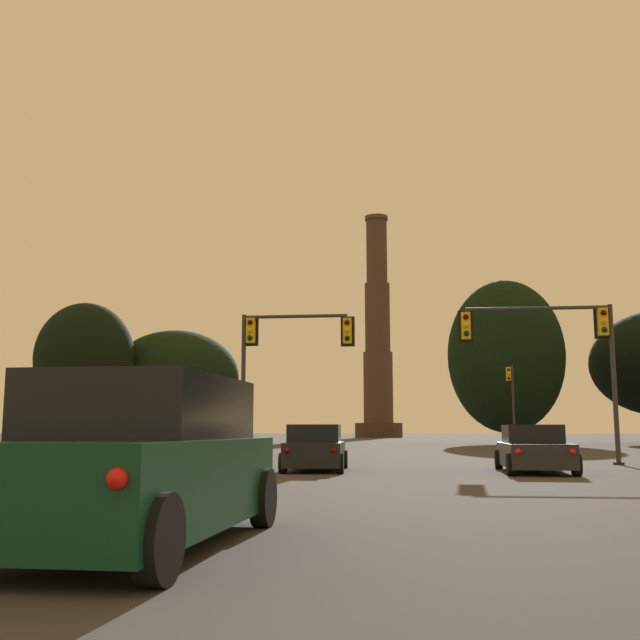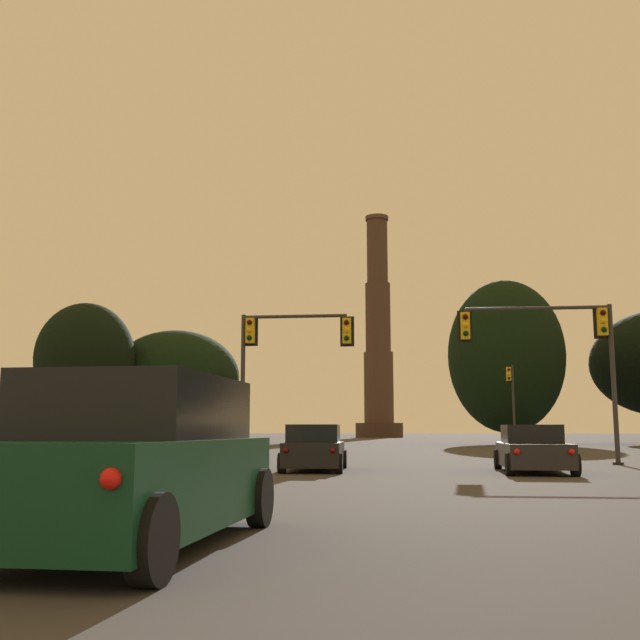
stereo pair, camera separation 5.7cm
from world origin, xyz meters
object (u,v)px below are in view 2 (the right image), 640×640
(traffic_light_far_right, at_px, (511,393))
(traffic_light_overhead_right, at_px, (559,341))
(traffic_light_overhead_left, at_px, (279,349))
(sedan_right_lane_front, at_px, (532,450))
(hatchback_left_lane_front, at_px, (314,449))
(suv_left_lane_third, at_px, (138,464))
(smokestack, at_px, (378,349))

(traffic_light_far_right, bearing_deg, traffic_light_overhead_right, -94.14)
(traffic_light_overhead_left, bearing_deg, sedan_right_lane_front, -36.70)
(traffic_light_overhead_left, distance_m, traffic_light_far_right, 31.03)
(sedan_right_lane_front, distance_m, traffic_light_far_right, 35.21)
(hatchback_left_lane_front, height_order, traffic_light_far_right, traffic_light_far_right)
(sedan_right_lane_front, xyz_separation_m, traffic_light_overhead_right, (2.03, 5.47, 3.94))
(suv_left_lane_third, height_order, traffic_light_far_right, traffic_light_far_right)
(hatchback_left_lane_front, bearing_deg, suv_left_lane_third, -92.66)
(traffic_light_overhead_left, height_order, traffic_light_far_right, traffic_light_far_right)
(hatchback_left_lane_front, distance_m, traffic_light_overhead_right, 10.99)
(traffic_light_far_right, bearing_deg, hatchback_left_lane_front, -107.32)
(traffic_light_overhead_left, xyz_separation_m, traffic_light_overhead_right, (11.00, -1.22, 0.02))
(traffic_light_overhead_left, distance_m, traffic_light_overhead_right, 11.07)
(smokestack, bearing_deg, sedan_right_lane_front, -85.40)
(traffic_light_overhead_right, bearing_deg, traffic_light_overhead_left, 173.69)
(sedan_right_lane_front, bearing_deg, smokestack, 96.30)
(sedan_right_lane_front, relative_size, traffic_light_far_right, 0.77)
(sedan_right_lane_front, xyz_separation_m, traffic_light_far_right, (4.15, 34.80, 3.38))
(traffic_light_overhead_right, bearing_deg, smokestack, 95.99)
(traffic_light_far_right, xyz_separation_m, smokestack, (-12.77, 72.17, 11.35))
(hatchback_left_lane_front, relative_size, smokestack, 0.11)
(sedan_right_lane_front, relative_size, traffic_light_overhead_right, 0.79)
(suv_left_lane_third, height_order, smokestack, smokestack)
(traffic_light_overhead_right, distance_m, smokestack, 102.63)
(hatchback_left_lane_front, relative_size, traffic_light_overhead_right, 0.69)
(suv_left_lane_third, distance_m, smokestack, 123.37)
(traffic_light_overhead_right, height_order, smokestack, smokestack)
(traffic_light_overhead_left, bearing_deg, smokestack, 89.80)
(traffic_light_far_right, bearing_deg, suv_left_lane_third, -102.19)
(hatchback_left_lane_front, distance_m, traffic_light_far_right, 36.55)
(suv_left_lane_third, height_order, hatchback_left_lane_front, suv_left_lane_third)
(sedan_right_lane_front, bearing_deg, traffic_light_far_right, 84.89)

